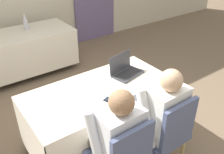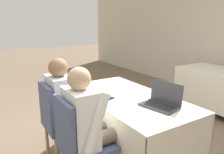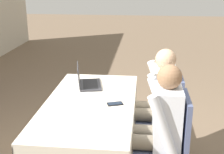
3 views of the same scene
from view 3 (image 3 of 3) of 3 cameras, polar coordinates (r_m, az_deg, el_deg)
name	(u,v)px [view 3 (image 3 of 3)]	position (r m, az deg, el deg)	size (l,w,h in m)	color
conference_table_near	(90,119)	(2.98, -4.01, -7.68)	(1.61, 0.82, 0.73)	beige
laptop	(87,82)	(3.29, -4.61, -0.91)	(0.40, 0.31, 0.23)	#333338
cell_phone	(115,104)	(2.84, 0.54, -4.91)	(0.12, 0.16, 0.01)	black
paper_beside_laptop	(77,99)	(2.97, -6.49, -4.05)	(0.25, 0.32, 0.00)	white
chair_near_left	(169,141)	(2.73, 10.33, -11.40)	(0.44, 0.44, 0.93)	tan
chair_near_right	(165,114)	(3.20, 9.71, -6.68)	(0.44, 0.44, 0.93)	tan
person_checkered_shirt	(157,123)	(2.64, 8.24, -8.37)	(0.50, 0.52, 1.19)	#665B4C
person_white_shirt	(155,99)	(3.13, 7.96, -3.99)	(0.50, 0.52, 1.19)	#665B4C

